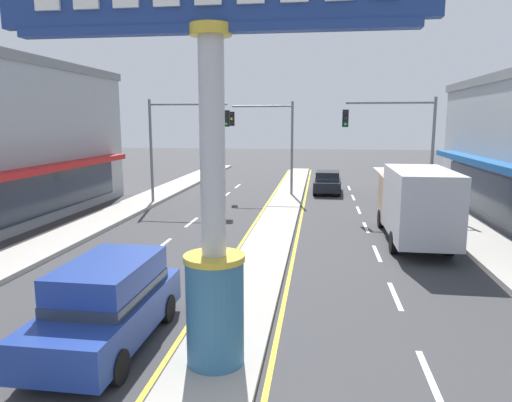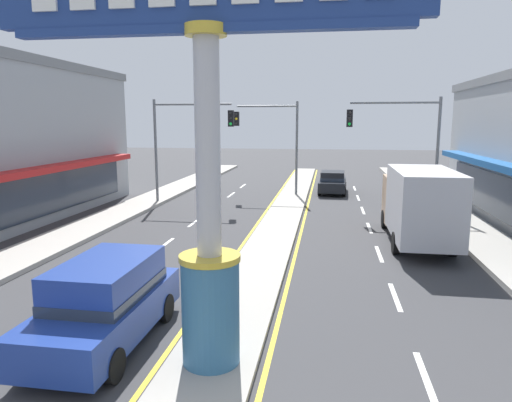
{
  "view_description": "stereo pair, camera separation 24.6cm",
  "coord_description": "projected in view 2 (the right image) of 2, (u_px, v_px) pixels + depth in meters",
  "views": [
    {
      "loc": [
        2.0,
        -3.96,
        4.95
      ],
      "look_at": [
        0.15,
        9.6,
        2.6
      ],
      "focal_mm": 32.78,
      "sensor_mm": 36.0,
      "label": 1
    },
    {
      "loc": [
        2.24,
        -3.93,
        4.95
      ],
      "look_at": [
        0.15,
        9.6,
        2.6
      ],
      "focal_mm": 32.78,
      "sensor_mm": 36.0,
      "label": 2
    }
  ],
  "objects": [
    {
      "name": "traffic_light_median_far",
      "position": [
        274.0,
        133.0,
        30.58
      ],
      "size": [
        4.2,
        0.46,
        6.2
      ],
      "color": "slate",
      "rests_on": "ground"
    },
    {
      "name": "traffic_light_right_side",
      "position": [
        404.0,
        134.0,
        24.69
      ],
      "size": [
        4.86,
        0.46,
        6.2
      ],
      "color": "slate",
      "rests_on": "ground"
    },
    {
      "name": "sedan_near_left_lane",
      "position": [
        333.0,
        182.0,
        32.31
      ],
      "size": [
        1.99,
        4.38,
        1.53
      ],
      "color": "black",
      "rests_on": "ground"
    },
    {
      "name": "median_strip",
      "position": [
        280.0,
        223.0,
        22.52
      ],
      "size": [
        1.86,
        52.0,
        0.14
      ],
      "primitive_type": "cube",
      "color": "#A39E93",
      "rests_on": "ground"
    },
    {
      "name": "district_sign",
      "position": [
        208.0,
        146.0,
        8.75
      ],
      "size": [
        7.98,
        1.21,
        7.97
      ],
      "color": "#33668C",
      "rests_on": "median_strip"
    },
    {
      "name": "lane_markings",
      "position": [
        277.0,
        231.0,
        21.21
      ],
      "size": [
        8.6,
        52.0,
        0.01
      ],
      "color": "silver",
      "rests_on": "ground"
    },
    {
      "name": "box_truck_near_right_lane",
      "position": [
        418.0,
        203.0,
        18.74
      ],
      "size": [
        2.29,
        6.92,
        3.12
      ],
      "color": "tan",
      "rests_on": "ground"
    },
    {
      "name": "sidewalk_right",
      "position": [
        484.0,
        240.0,
        19.26
      ],
      "size": [
        2.31,
        60.0,
        0.18
      ],
      "primitive_type": "cube",
      "color": "#ADA89E",
      "rests_on": "ground"
    },
    {
      "name": "sidewalk_left",
      "position": [
        91.0,
        226.0,
        21.88
      ],
      "size": [
        2.31,
        60.0,
        0.18
      ],
      "primitive_type": "cube",
      "color": "#ADA89E",
      "rests_on": "ground"
    },
    {
      "name": "traffic_light_left_side",
      "position": [
        184.0,
        133.0,
        27.3
      ],
      "size": [
        4.86,
        0.46,
        6.2
      ],
      "color": "slate",
      "rests_on": "ground"
    },
    {
      "name": "suv_far_right_lane",
      "position": [
        106.0,
        301.0,
        10.4
      ],
      "size": [
        2.0,
        4.62,
        1.9
      ],
      "color": "navy",
      "rests_on": "ground"
    }
  ]
}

